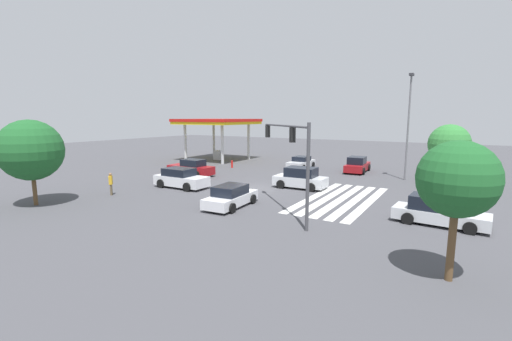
{
  "coord_description": "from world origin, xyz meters",
  "views": [
    {
      "loc": [
        -23.39,
        -14.11,
        5.76
      ],
      "look_at": [
        0.0,
        0.0,
        1.5
      ],
      "focal_mm": 24.0,
      "sensor_mm": 36.0,
      "label": 1
    }
  ],
  "objects_px": {
    "pedestrian": "(111,183)",
    "car_4": "(231,197)",
    "car_5": "(301,163)",
    "tree_corner_a": "(449,144)",
    "tree_corner_c": "(31,150)",
    "car_0": "(300,178)",
    "fire_hydrant": "(232,164)",
    "car_1": "(438,212)",
    "street_light_pole_a": "(409,119)",
    "tree_corner_b": "(457,180)",
    "car_2": "(181,178)",
    "car_3": "(357,165)",
    "traffic_signal_mast": "(291,147)",
    "car_6": "(191,168)"
  },
  "relations": [
    {
      "from": "car_0",
      "to": "car_3",
      "type": "relative_size",
      "value": 0.89
    },
    {
      "from": "pedestrian",
      "to": "tree_corner_c",
      "type": "xyz_separation_m",
      "value": [
        -4.46,
        1.73,
        2.71
      ]
    },
    {
      "from": "car_3",
      "to": "tree_corner_b",
      "type": "relative_size",
      "value": 0.96
    },
    {
      "from": "car_1",
      "to": "pedestrian",
      "type": "bearing_deg",
      "value": -163.55
    },
    {
      "from": "car_1",
      "to": "car_2",
      "type": "height_order",
      "value": "car_2"
    },
    {
      "from": "car_2",
      "to": "traffic_signal_mast",
      "type": "bearing_deg",
      "value": -15.35
    },
    {
      "from": "street_light_pole_a",
      "to": "tree_corner_b",
      "type": "height_order",
      "value": "street_light_pole_a"
    },
    {
      "from": "car_6",
      "to": "car_5",
      "type": "bearing_deg",
      "value": -125.3
    },
    {
      "from": "car_5",
      "to": "tree_corner_a",
      "type": "bearing_deg",
      "value": 81.38
    },
    {
      "from": "traffic_signal_mast",
      "to": "tree_corner_a",
      "type": "distance_m",
      "value": 17.51
    },
    {
      "from": "pedestrian",
      "to": "car_2",
      "type": "bearing_deg",
      "value": 19.07
    },
    {
      "from": "traffic_signal_mast",
      "to": "car_2",
      "type": "height_order",
      "value": "traffic_signal_mast"
    },
    {
      "from": "car_5",
      "to": "tree_corner_a",
      "type": "height_order",
      "value": "tree_corner_a"
    },
    {
      "from": "pedestrian",
      "to": "fire_hydrant",
      "type": "height_order",
      "value": "pedestrian"
    },
    {
      "from": "car_2",
      "to": "car_4",
      "type": "xyz_separation_m",
      "value": [
        -2.87,
        -7.07,
        -0.1
      ]
    },
    {
      "from": "car_3",
      "to": "tree_corner_c",
      "type": "distance_m",
      "value": 28.95
    },
    {
      "from": "car_2",
      "to": "car_5",
      "type": "xyz_separation_m",
      "value": [
        15.23,
        -4.09,
        -0.14
      ]
    },
    {
      "from": "car_0",
      "to": "fire_hydrant",
      "type": "height_order",
      "value": "car_0"
    },
    {
      "from": "car_3",
      "to": "car_4",
      "type": "distance_m",
      "value": 18.77
    },
    {
      "from": "car_4",
      "to": "tree_corner_c",
      "type": "bearing_deg",
      "value": 116.01
    },
    {
      "from": "car_0",
      "to": "fire_hydrant",
      "type": "distance_m",
      "value": 13.09
    },
    {
      "from": "car_4",
      "to": "tree_corner_a",
      "type": "distance_m",
      "value": 19.81
    },
    {
      "from": "car_3",
      "to": "tree_corner_a",
      "type": "distance_m",
      "value": 9.22
    },
    {
      "from": "tree_corner_a",
      "to": "traffic_signal_mast",
      "type": "bearing_deg",
      "value": 155.09
    },
    {
      "from": "car_3",
      "to": "car_6",
      "type": "bearing_deg",
      "value": 125.41
    },
    {
      "from": "car_0",
      "to": "street_light_pole_a",
      "type": "height_order",
      "value": "street_light_pole_a"
    },
    {
      "from": "traffic_signal_mast",
      "to": "car_1",
      "type": "distance_m",
      "value": 8.66
    },
    {
      "from": "car_3",
      "to": "car_4",
      "type": "xyz_separation_m",
      "value": [
        -18.48,
        3.28,
        -0.08
      ]
    },
    {
      "from": "tree_corner_a",
      "to": "tree_corner_c",
      "type": "relative_size",
      "value": 0.92
    },
    {
      "from": "car_6",
      "to": "car_2",
      "type": "bearing_deg",
      "value": 123.49
    },
    {
      "from": "tree_corner_a",
      "to": "tree_corner_c",
      "type": "height_order",
      "value": "tree_corner_c"
    },
    {
      "from": "car_2",
      "to": "car_1",
      "type": "bearing_deg",
      "value": -1.17
    },
    {
      "from": "car_1",
      "to": "car_0",
      "type": "bearing_deg",
      "value": 157.95
    },
    {
      "from": "traffic_signal_mast",
      "to": "street_light_pole_a",
      "type": "height_order",
      "value": "street_light_pole_a"
    },
    {
      "from": "car_0",
      "to": "fire_hydrant",
      "type": "bearing_deg",
      "value": -31.23
    },
    {
      "from": "tree_corner_c",
      "to": "car_0",
      "type": "bearing_deg",
      "value": -42.09
    },
    {
      "from": "traffic_signal_mast",
      "to": "car_6",
      "type": "distance_m",
      "value": 16.91
    },
    {
      "from": "car_2",
      "to": "fire_hydrant",
      "type": "xyz_separation_m",
      "value": [
        11.37,
        2.84,
        -0.33
      ]
    },
    {
      "from": "tree_corner_b",
      "to": "tree_corner_c",
      "type": "xyz_separation_m",
      "value": [
        -2.03,
        23.86,
        -0.0
      ]
    },
    {
      "from": "street_light_pole_a",
      "to": "tree_corner_a",
      "type": "height_order",
      "value": "street_light_pole_a"
    },
    {
      "from": "traffic_signal_mast",
      "to": "car_5",
      "type": "relative_size",
      "value": 1.29
    },
    {
      "from": "car_1",
      "to": "street_light_pole_a",
      "type": "bearing_deg",
      "value": 108.71
    },
    {
      "from": "car_5",
      "to": "street_light_pole_a",
      "type": "bearing_deg",
      "value": 80.95
    },
    {
      "from": "pedestrian",
      "to": "car_4",
      "type": "bearing_deg",
      "value": -32.08
    },
    {
      "from": "car_6",
      "to": "fire_hydrant",
      "type": "bearing_deg",
      "value": -93.47
    },
    {
      "from": "tree_corner_a",
      "to": "car_2",
      "type": "bearing_deg",
      "value": 124.55
    },
    {
      "from": "car_4",
      "to": "car_0",
      "type": "bearing_deg",
      "value": -14.11
    },
    {
      "from": "car_2",
      "to": "tree_corner_c",
      "type": "bearing_deg",
      "value": -115.25
    },
    {
      "from": "car_1",
      "to": "car_2",
      "type": "xyz_separation_m",
      "value": [
        0.18,
        18.82,
        0.06
      ]
    },
    {
      "from": "traffic_signal_mast",
      "to": "car_3",
      "type": "height_order",
      "value": "traffic_signal_mast"
    }
  ]
}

